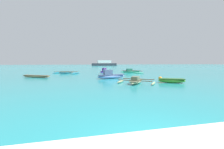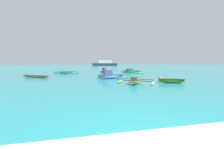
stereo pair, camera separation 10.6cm
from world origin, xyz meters
The scene contains 9 objects.
moored_boat_0 centered at (3.33, 10.09, 0.22)m, with size 3.60×3.27×0.66m.
moored_boat_1 centered at (2.84, 23.18, 0.33)m, with size 2.31×1.81×0.95m.
moored_boat_2 centered at (6.71, 9.73, 0.23)m, with size 2.45×1.69×0.41m.
moored_boat_3 centered at (-3.77, 23.84, 0.15)m, with size 4.67×4.20×0.34m.
moored_boat_4 centered at (1.94, 14.62, 0.36)m, with size 3.53×1.41×1.04m.
moored_boat_5 centered at (7.64, 23.13, 0.25)m, with size 3.85×4.88×0.78m.
moored_boat_6 centered at (-6.97, 17.93, 0.17)m, with size 3.78×2.45×0.30m.
mooring_buoy_0 centered at (6.86, 11.98, 0.19)m, with size 0.39×0.39×0.39m.
distant_ferry centered at (12.45, 79.70, 1.21)m, with size 13.52×2.97×2.97m.
Camera 2 is at (-1.70, -2.56, 1.93)m, focal length 24.00 mm.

